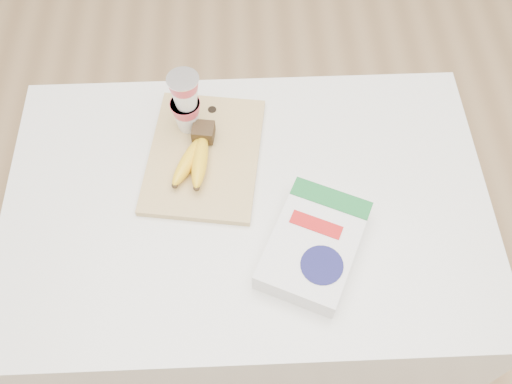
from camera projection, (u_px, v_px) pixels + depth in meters
table at (249, 273)px, 1.57m from camera, size 1.05×0.70×0.79m
cutting_board at (204, 155)px, 1.28m from camera, size 0.29×0.36×0.02m
bananas at (196, 155)px, 1.25m from camera, size 0.10×0.18×0.05m
yogurt_stack at (185, 102)px, 1.24m from camera, size 0.07×0.07×0.16m
cereal_box at (314, 245)px, 1.14m from camera, size 0.25×0.29×0.06m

